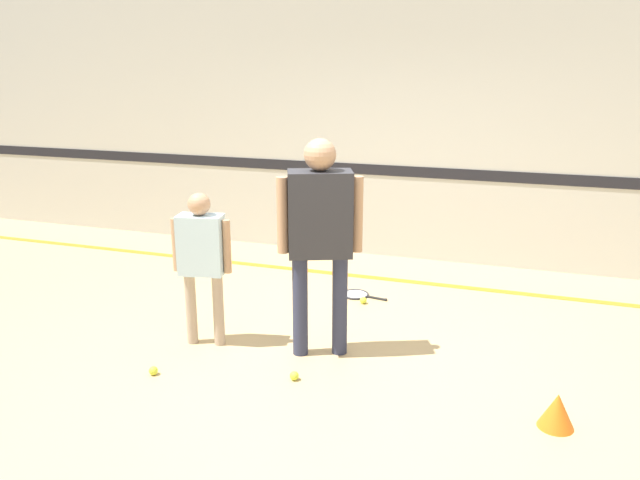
{
  "coord_description": "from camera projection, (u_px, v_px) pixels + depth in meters",
  "views": [
    {
      "loc": [
        1.3,
        -4.16,
        2.22
      ],
      "look_at": [
        -0.12,
        0.11,
        0.93
      ],
      "focal_mm": 35.0,
      "sensor_mm": 36.0,
      "label": 1
    }
  ],
  "objects": [
    {
      "name": "tennis_ball_by_spare_racket",
      "position": [
        363.0,
        300.0,
        5.94
      ],
      "size": [
        0.07,
        0.07,
        0.07
      ],
      "primitive_type": "sphere",
      "color": "#CCE038",
      "rests_on": "ground_plane"
    },
    {
      "name": "tennis_ball_near_instructor",
      "position": [
        294.0,
        376.0,
        4.51
      ],
      "size": [
        0.07,
        0.07,
        0.07
      ],
      "primitive_type": "sphere",
      "color": "#CCE038",
      "rests_on": "ground_plane"
    },
    {
      "name": "racket_spare_on_floor",
      "position": [
        357.0,
        295.0,
        6.15
      ],
      "size": [
        0.49,
        0.31,
        0.03
      ],
      "rotation": [
        0.0,
        0.0,
        6.12
      ],
      "color": "#28282D",
      "rests_on": "ground_plane"
    },
    {
      "name": "floor_stripe",
      "position": [
        387.0,
        279.0,
        6.61
      ],
      "size": [
        14.4,
        0.1,
        0.01
      ],
      "color": "orange",
      "rests_on": "ground_plane"
    },
    {
      "name": "wall_back",
      "position": [
        408.0,
        120.0,
        6.95
      ],
      "size": [
        16.0,
        0.07,
        3.2
      ],
      "color": "beige",
      "rests_on": "ground_plane"
    },
    {
      "name": "training_cone",
      "position": [
        557.0,
        411.0,
        3.9
      ],
      "size": [
        0.23,
        0.23,
        0.23
      ],
      "color": "orange",
      "rests_on": "ground_plane"
    },
    {
      "name": "tennis_ball_stray_left",
      "position": [
        153.0,
        371.0,
        4.58
      ],
      "size": [
        0.07,
        0.07,
        0.07
      ],
      "primitive_type": "sphere",
      "color": "#CCE038",
      "rests_on": "ground_plane"
    },
    {
      "name": "person_student_left",
      "position": [
        202.0,
        253.0,
        4.9
      ],
      "size": [
        0.47,
        0.26,
        1.25
      ],
      "rotation": [
        0.0,
        0.0,
        0.19
      ],
      "color": "tan",
      "rests_on": "ground_plane"
    },
    {
      "name": "person_instructor",
      "position": [
        320.0,
        225.0,
        4.65
      ],
      "size": [
        0.6,
        0.42,
        1.69
      ],
      "rotation": [
        0.0,
        0.0,
        0.38
      ],
      "color": "#2D334C",
      "rests_on": "ground_plane"
    },
    {
      "name": "ground_plane",
      "position": [
        331.0,
        361.0,
        4.8
      ],
      "size": [
        16.0,
        16.0,
        0.0
      ],
      "primitive_type": "plane",
      "color": "tan"
    }
  ]
}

